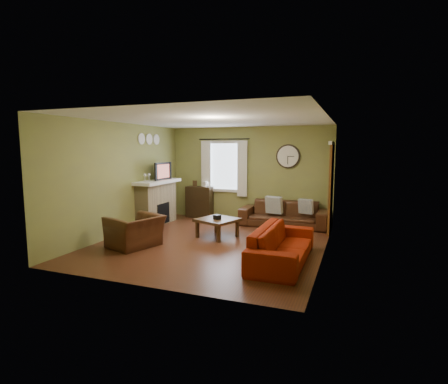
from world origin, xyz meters
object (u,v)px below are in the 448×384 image
(bookshelf, at_px, (199,202))
(sofa_red, at_px, (282,245))
(armchair, at_px, (135,231))
(coffee_table, at_px, (217,228))
(sofa_brown, at_px, (284,214))

(bookshelf, xyz_separation_m, sofa_red, (3.09, -3.18, -0.14))
(bookshelf, relative_size, armchair, 0.92)
(coffee_table, bearing_deg, sofa_red, -35.00)
(bookshelf, bearing_deg, sofa_brown, -6.67)
(sofa_red, distance_m, armchair, 3.02)
(sofa_brown, distance_m, armchair, 3.88)
(sofa_red, distance_m, coffee_table, 2.12)
(bookshelf, bearing_deg, armchair, -88.70)
(sofa_brown, bearing_deg, bookshelf, 173.33)
(sofa_brown, xyz_separation_m, armchair, (-2.46, -3.00, -0.00))
(bookshelf, relative_size, coffee_table, 1.13)
(sofa_red, bearing_deg, bookshelf, 44.15)
(armchair, height_order, coffee_table, armchair)
(bookshelf, distance_m, sofa_red, 4.44)
(sofa_brown, xyz_separation_m, sofa_red, (0.55, -2.88, -0.01))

